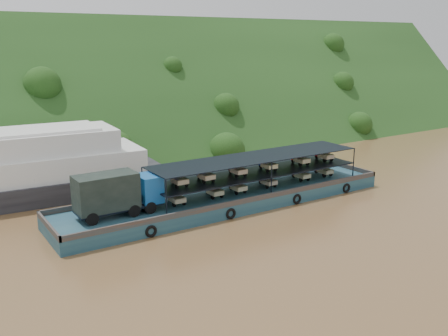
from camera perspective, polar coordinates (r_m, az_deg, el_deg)
ground at (r=51.11m, az=3.72°, el=-3.88°), size 160.00×160.00×0.00m
hillside at (r=81.87m, az=-11.50°, el=2.84°), size 140.00×39.60×39.60m
cargo_barge at (r=48.85m, az=-0.95°, el=-3.16°), size 35.00×7.18×5.03m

